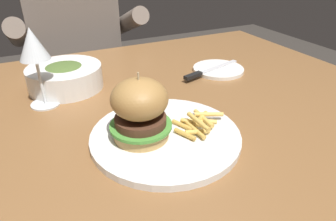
% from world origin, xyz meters
% --- Properties ---
extents(dining_table, '(1.34, 0.92, 0.74)m').
position_xyz_m(dining_table, '(0.00, 0.00, 0.66)').
color(dining_table, brown).
rests_on(dining_table, ground).
extents(main_plate, '(0.29, 0.29, 0.01)m').
position_xyz_m(main_plate, '(0.01, -0.15, 0.75)').
color(main_plate, white).
rests_on(main_plate, dining_table).
extents(burger_sandwich, '(0.12, 0.12, 0.13)m').
position_xyz_m(burger_sandwich, '(-0.03, -0.14, 0.81)').
color(burger_sandwich, tan).
rests_on(burger_sandwich, main_plate).
extents(fries_pile, '(0.12, 0.10, 0.03)m').
position_xyz_m(fries_pile, '(0.08, -0.16, 0.76)').
color(fries_pile, gold).
rests_on(fries_pile, main_plate).
extents(wine_glass, '(0.07, 0.07, 0.18)m').
position_xyz_m(wine_glass, '(-0.18, 0.10, 0.88)').
color(wine_glass, silver).
rests_on(wine_glass, dining_table).
extents(bread_plate, '(0.15, 0.15, 0.01)m').
position_xyz_m(bread_plate, '(0.31, 0.10, 0.74)').
color(bread_plate, white).
rests_on(bread_plate, dining_table).
extents(table_knife, '(0.21, 0.07, 0.01)m').
position_xyz_m(table_knife, '(0.26, 0.09, 0.75)').
color(table_knife, silver).
rests_on(table_knife, bread_plate).
extents(soup_bowl, '(0.19, 0.19, 0.07)m').
position_xyz_m(soup_bowl, '(-0.12, 0.18, 0.77)').
color(soup_bowl, white).
rests_on(soup_bowl, dining_table).
extents(diner_person, '(0.51, 0.36, 1.18)m').
position_xyz_m(diner_person, '(0.00, 0.74, 0.56)').
color(diner_person, '#282833').
rests_on(diner_person, ground).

